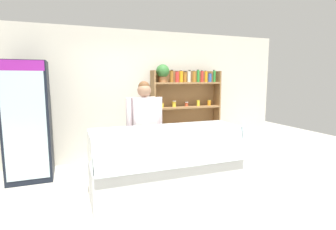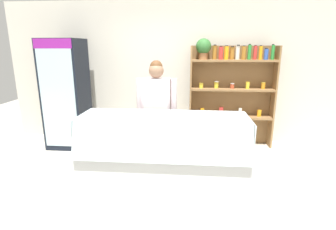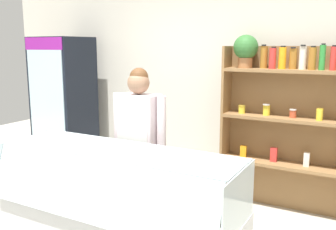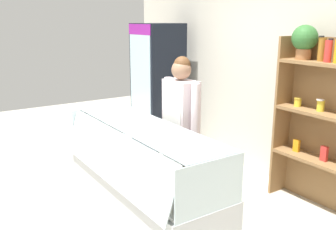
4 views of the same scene
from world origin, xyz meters
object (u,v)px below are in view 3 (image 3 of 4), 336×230
object	(u,v)px
deli_display_case	(118,228)
shop_clerk	(139,136)
shelving_unit	(287,112)
drinks_fridge	(64,109)

from	to	relation	value
deli_display_case	shop_clerk	bearing A→B (deg)	105.05
shelving_unit	shop_clerk	distance (m)	1.67
shelving_unit	drinks_fridge	bearing A→B (deg)	-173.53
deli_display_case	shop_clerk	size ratio (longest dim) A/B	1.30
drinks_fridge	shop_clerk	size ratio (longest dim) A/B	1.20
deli_display_case	shop_clerk	distance (m)	0.91
drinks_fridge	shop_clerk	bearing A→B (deg)	-24.50
shelving_unit	shop_clerk	size ratio (longest dim) A/B	1.20
shelving_unit	shop_clerk	bearing A→B (deg)	-136.04
shelving_unit	deli_display_case	world-z (taller)	shelving_unit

